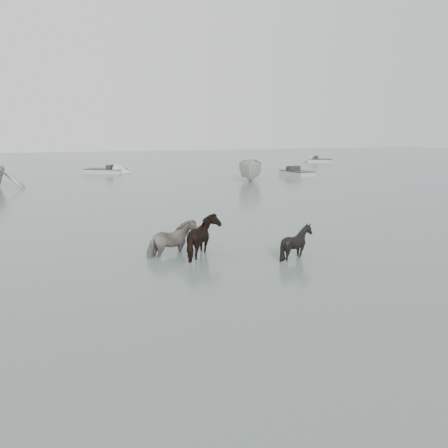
{
  "coord_description": "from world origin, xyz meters",
  "views": [
    {
      "loc": [
        -2.85,
        -11.64,
        3.79
      ],
      "look_at": [
        1.24,
        0.59,
        1.0
      ],
      "focal_mm": 35.0,
      "sensor_mm": 36.0,
      "label": 1
    }
  ],
  "objects": [
    {
      "name": "ground",
      "position": [
        0.0,
        0.0,
        0.0
      ],
      "size": [
        140.0,
        140.0,
        0.0
      ],
      "primitive_type": "plane",
      "color": "#52625D",
      "rests_on": "ground"
    },
    {
      "name": "pony_pinto",
      "position": [
        -0.23,
        1.26,
        0.71
      ],
      "size": [
        1.84,
        1.44,
        1.42
      ],
      "primitive_type": "imported",
      "rotation": [
        0.0,
        0.0,
        2.04
      ],
      "color": "black",
      "rests_on": "ground"
    },
    {
      "name": "pony_dark",
      "position": [
        0.69,
        0.79,
        0.72
      ],
      "size": [
        1.43,
        1.6,
        1.44
      ],
      "primitive_type": "imported",
      "rotation": [
        0.0,
        0.0,
        1.41
      ],
      "color": "black",
      "rests_on": "ground"
    },
    {
      "name": "pony_black",
      "position": [
        3.25,
        -0.28,
        0.6
      ],
      "size": [
        1.36,
        1.29,
        1.21
      ],
      "primitive_type": "imported",
      "rotation": [
        0.0,
        0.0,
        1.22
      ],
      "color": "black",
      "rests_on": "ground"
    },
    {
      "name": "boat_small",
      "position": [
        9.51,
        19.01,
        0.89
      ],
      "size": [
        3.38,
        4.93,
        1.78
      ],
      "primitive_type": "imported",
      "rotation": [
        0.0,
        0.0,
        -0.4
      ],
      "color": "#B7B7B2",
      "rests_on": "ground"
    },
    {
      "name": "skiff_port",
      "position": [
        14.87,
        21.7,
        0.38
      ],
      "size": [
        2.28,
        4.53,
        0.75
      ],
      "primitive_type": null,
      "rotation": [
        0.0,
        0.0,
        1.73
      ],
      "color": "#A5A8A5",
      "rests_on": "ground"
    },
    {
      "name": "skiff_mid",
      "position": [
        -0.49,
        28.78,
        0.38
      ],
      "size": [
        4.96,
        4.05,
        0.75
      ],
      "primitive_type": null,
      "rotation": [
        0.0,
        0.0,
        -0.59
      ],
      "color": "#ACAFAC",
      "rests_on": "ground"
    },
    {
      "name": "skiff_star",
      "position": [
        24.66,
        34.53,
        0.38
      ],
      "size": [
        4.17,
        3.51,
        0.75
      ],
      "primitive_type": null,
      "rotation": [
        0.0,
        0.0,
        2.56
      ],
      "color": "#AFB0AB",
      "rests_on": "ground"
    }
  ]
}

